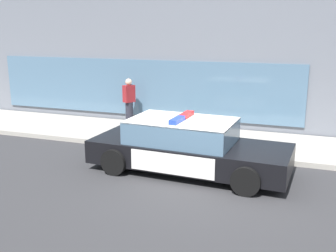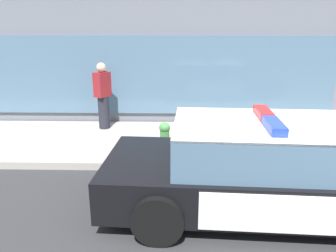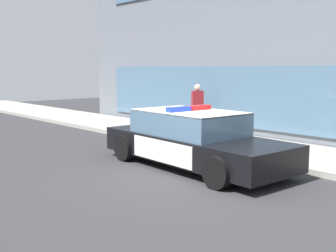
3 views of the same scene
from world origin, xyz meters
TOP-DOWN VIEW (x-y plane):
  - ground at (0.00, 0.00)m, footprint 48.00×48.00m
  - sidewalk at (0.00, 3.36)m, footprint 48.00×2.96m
  - storefront_building at (-1.66, 9.10)m, footprint 20.11×8.52m
  - police_cruiser at (-0.86, 0.55)m, footprint 5.20×2.33m
  - fire_hydrant at (-2.53, 2.28)m, footprint 0.34×0.39m
  - pedestrian_on_sidewalk at (-4.20, 4.21)m, footprint 0.43×0.48m

SIDE VIEW (x-z plane):
  - ground at x=0.00m, z-range 0.00..0.00m
  - sidewalk at x=0.00m, z-range 0.00..0.15m
  - fire_hydrant at x=-2.53m, z-range 0.14..0.86m
  - police_cruiser at x=-0.86m, z-range -0.07..1.43m
  - pedestrian_on_sidewalk at x=-4.20m, z-range 0.16..1.87m
  - storefront_building at x=-1.66m, z-range 0.00..8.24m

